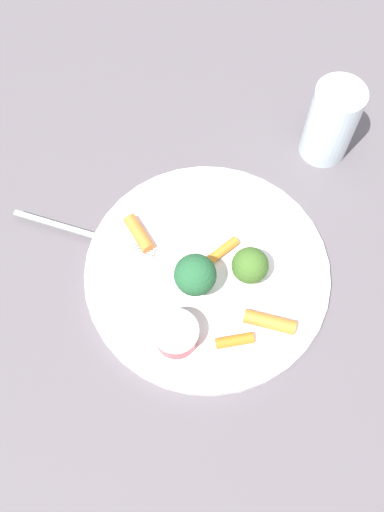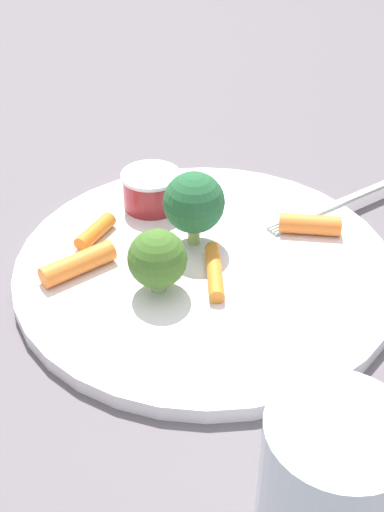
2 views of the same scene
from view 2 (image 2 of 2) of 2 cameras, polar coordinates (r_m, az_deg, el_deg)
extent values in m
plane|color=#5B5359|center=(0.51, 1.13, -1.53)|extent=(2.40, 2.40, 0.00)
cylinder|color=white|center=(0.50, 1.14, -0.99)|extent=(0.29, 0.29, 0.01)
cylinder|color=maroon|center=(0.56, -3.56, 5.62)|extent=(0.05, 0.05, 0.03)
cylinder|color=silver|center=(0.55, -3.62, 7.01)|extent=(0.05, 0.05, 0.00)
cylinder|color=#92B15C|center=(0.51, 0.16, 2.09)|extent=(0.01, 0.01, 0.02)
sphere|color=#255D35|center=(0.50, 0.17, 4.67)|extent=(0.05, 0.05, 0.05)
cylinder|color=#87AF67|center=(0.47, -3.11, -2.23)|extent=(0.01, 0.01, 0.01)
sphere|color=#406A26|center=(0.46, -3.20, -0.11)|extent=(0.04, 0.04, 0.04)
cylinder|color=orange|center=(0.48, 1.96, -1.36)|extent=(0.05, 0.05, 0.01)
cylinder|color=orange|center=(0.49, -9.88, -0.66)|extent=(0.06, 0.02, 0.02)
cylinder|color=orange|center=(0.53, 10.20, 2.70)|extent=(0.04, 0.05, 0.02)
cylinder|color=orange|center=(0.53, -8.40, 2.11)|extent=(0.04, 0.02, 0.01)
cube|color=#AEBCB1|center=(0.60, 14.67, 5.33)|extent=(0.15, 0.03, 0.00)
cube|color=#AEBCB1|center=(0.54, 8.39, 2.33)|extent=(0.03, 0.01, 0.00)
cube|color=#AEBCB1|center=(0.54, 8.15, 2.50)|extent=(0.03, 0.01, 0.00)
cube|color=#AEBCB1|center=(0.54, 7.91, 2.67)|extent=(0.03, 0.01, 0.00)
cube|color=#AEBCB1|center=(0.54, 7.68, 2.84)|extent=(0.03, 0.01, 0.00)
cylinder|color=silver|center=(0.31, 11.47, -20.53)|extent=(0.06, 0.06, 0.11)
camera|label=1|loc=(0.65, -32.20, 59.53)|focal=37.99mm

